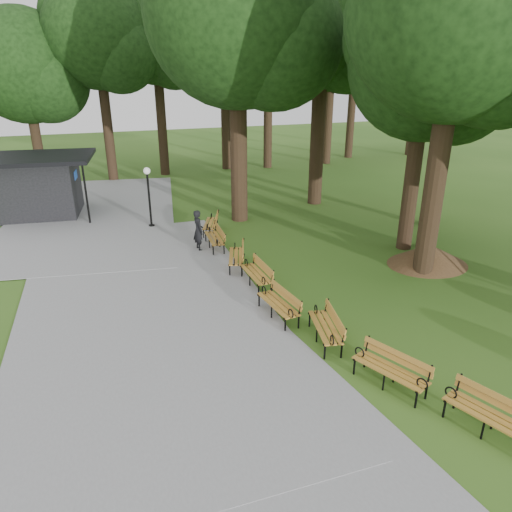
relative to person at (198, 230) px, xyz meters
name	(u,v)px	position (x,y,z in m)	size (l,w,h in m)	color
ground	(293,328)	(0.99, -7.06, -0.85)	(100.00, 100.00, 0.00)	#325C1A
path	(138,304)	(-3.01, -4.06, -0.82)	(12.00, 38.00, 0.06)	gray
person	(198,230)	(0.00, 0.00, 0.00)	(0.62, 0.41, 1.70)	black
kiosk	(38,186)	(-6.28, 7.74, 0.67)	(4.84, 4.21, 3.03)	black
lamp_post	(148,184)	(-1.36, 3.78, 1.21)	(0.32, 0.32, 2.82)	black
dirt_mound	(429,254)	(7.78, -4.59, -0.44)	(2.64, 2.64, 0.81)	#47301C
bench_0	(490,416)	(2.89, -12.24, -0.41)	(1.90, 0.64, 0.88)	#B67C2A
bench_1	(390,370)	(1.95, -10.24, -0.41)	(1.90, 0.64, 0.88)	#B67C2A
bench_2	(325,327)	(1.48, -8.00, -0.41)	(1.90, 0.64, 0.88)	#B67C2A
bench_3	(278,304)	(0.82, -6.34, -0.41)	(1.90, 0.64, 0.88)	#B67C2A
bench_4	(256,274)	(0.97, -4.05, -0.41)	(1.90, 0.64, 0.88)	#B67C2A
bench_5	(236,256)	(0.85, -2.27, -0.41)	(1.90, 0.64, 0.88)	#B67C2A
bench_6	(214,238)	(0.65, -0.05, -0.41)	(1.90, 0.64, 0.88)	#B67C2A
bench_7	(211,224)	(1.03, 1.93, -0.41)	(1.90, 0.64, 0.88)	#B67C2A
lawn_tree_0	(461,6)	(7.05, -5.19, 7.80)	(6.91, 6.91, 12.16)	black
lawn_tree_1	(427,63)	(8.05, -2.79, 6.28)	(5.65, 5.65, 10.01)	black
lawn_tree_2	(237,14)	(2.92, 3.38, 8.29)	(7.99, 7.99, 13.18)	black
lawn_tree_4	(323,19)	(7.85, 4.88, 8.40)	(6.72, 6.72, 12.69)	black
lawn_tree_5	(449,51)	(11.01, -0.54, 6.83)	(5.36, 5.36, 10.41)	black
tree_backdrop	(252,53)	(8.25, 16.05, 7.26)	(36.65, 8.97, 16.22)	black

